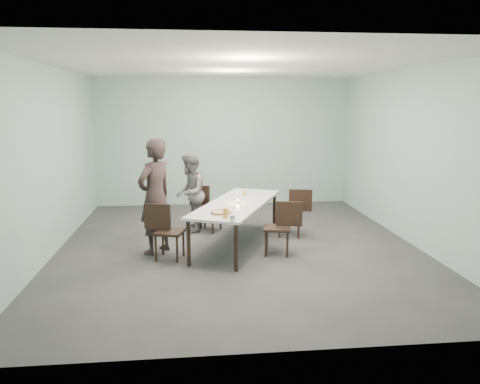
{
  "coord_description": "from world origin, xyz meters",
  "views": [
    {
      "loc": [
        -0.78,
        -7.64,
        2.38
      ],
      "look_at": [
        0.0,
        -0.31,
        1.0
      ],
      "focal_mm": 35.0,
      "sensor_mm": 36.0,
      "label": 1
    }
  ],
  "objects": [
    {
      "name": "diner_far",
      "position": [
        -0.8,
        1.04,
        0.75
      ],
      "size": [
        0.68,
        0.81,
        1.49
      ],
      "primitive_type": "imported",
      "rotation": [
        0.0,
        0.0,
        -1.73
      ],
      "color": "slate",
      "rests_on": "ground"
    },
    {
      "name": "chair_near_left",
      "position": [
        -1.21,
        -0.51,
        0.5
      ],
      "size": [
        0.65,
        0.52,
        0.87
      ],
      "rotation": [
        0.0,
        0.0,
        -0.27
      ],
      "color": "black",
      "rests_on": "ground"
    },
    {
      "name": "diner_near",
      "position": [
        -1.36,
        -0.19,
        0.93
      ],
      "size": [
        0.78,
        0.81,
        1.86
      ],
      "primitive_type": "imported",
      "rotation": [
        0.0,
        0.0,
        -2.28
      ],
      "color": "black",
      "rests_on": "ground"
    },
    {
      "name": "ground",
      "position": [
        0.0,
        0.0,
        0.0
      ],
      "size": [
        7.0,
        7.0,
        0.0
      ],
      "primitive_type": "plane",
      "color": "#333335",
      "rests_on": "ground"
    },
    {
      "name": "pizza",
      "position": [
        -0.34,
        -0.74,
        0.77
      ],
      "size": [
        0.34,
        0.34,
        0.04
      ],
      "color": "white",
      "rests_on": "table"
    },
    {
      "name": "menu",
      "position": [
        0.16,
        0.99,
        0.75
      ],
      "size": [
        0.36,
        0.32,
        0.01
      ],
      "primitive_type": "cube",
      "rotation": [
        0.0,
        0.0,
        -0.41
      ],
      "color": "silver",
      "rests_on": "table"
    },
    {
      "name": "tealight",
      "position": [
        -0.01,
        0.01,
        0.77
      ],
      "size": [
        0.06,
        0.06,
        0.05
      ],
      "color": "silver",
      "rests_on": "table"
    },
    {
      "name": "beer_glass",
      "position": [
        -0.29,
        -1.04,
        0.82
      ],
      "size": [
        0.08,
        0.08,
        0.15
      ],
      "primitive_type": "cylinder",
      "color": "gold",
      "rests_on": "table"
    },
    {
      "name": "side_plate",
      "position": [
        -0.11,
        -0.58,
        0.76
      ],
      "size": [
        0.18,
        0.18,
        0.01
      ],
      "primitive_type": "cylinder",
      "color": "white",
      "rests_on": "table"
    },
    {
      "name": "chair_far_left",
      "position": [
        -0.53,
        1.1,
        0.5
      ],
      "size": [
        0.64,
        0.57,
        0.87
      ],
      "rotation": [
        0.0,
        0.0,
        -0.51
      ],
      "color": "black",
      "rests_on": "ground"
    },
    {
      "name": "chair_near_right",
      "position": [
        0.66,
        -0.5,
        0.5
      ],
      "size": [
        0.64,
        0.5,
        0.87
      ],
      "rotation": [
        0.0,
        0.0,
        2.93
      ],
      "color": "black",
      "rests_on": "ground"
    },
    {
      "name": "water_tumbler",
      "position": [
        -0.2,
        -1.21,
        0.8
      ],
      "size": [
        0.08,
        0.08,
        0.09
      ],
      "primitive_type": "cylinder",
      "color": "silver",
      "rests_on": "table"
    },
    {
      "name": "chair_far_right",
      "position": [
        1.09,
        0.53,
        0.5
      ],
      "size": [
        0.65,
        0.51,
        0.87
      ],
      "rotation": [
        0.0,
        0.0,
        2.88
      ],
      "color": "black",
      "rests_on": "ground"
    },
    {
      "name": "table",
      "position": [
        -0.01,
        0.06,
        0.69
      ],
      "size": [
        1.85,
        2.74,
        0.75
      ],
      "rotation": [
        0.0,
        0.0,
        -0.41
      ],
      "color": "white",
      "rests_on": "ground"
    },
    {
      "name": "room_shell",
      "position": [
        0.0,
        0.0,
        2.03
      ],
      "size": [
        6.02,
        7.02,
        3.01
      ],
      "color": "#97BEB7",
      "rests_on": "ground"
    },
    {
      "name": "amber_tumbler",
      "position": [
        0.19,
        0.65,
        0.79
      ],
      "size": [
        0.07,
        0.07,
        0.08
      ],
      "primitive_type": "cylinder",
      "color": "gold",
      "rests_on": "table"
    }
  ]
}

